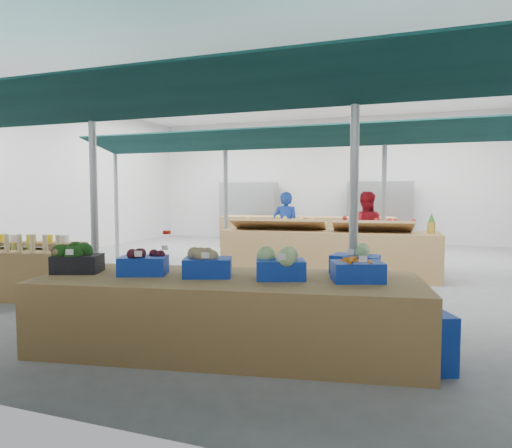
# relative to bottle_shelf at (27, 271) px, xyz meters

# --- Properties ---
(floor) EXTENTS (13.00, 13.00, 0.00)m
(floor) POSITION_rel_bottle_shelf_xyz_m (2.70, 3.55, -0.42)
(floor) COLOR slate
(floor) RESTS_ON ground
(hall) EXTENTS (13.00, 13.00, 13.00)m
(hall) POSITION_rel_bottle_shelf_xyz_m (2.70, 4.99, 2.22)
(hall) COLOR silver
(hall) RESTS_ON ground
(pole_grid) EXTENTS (10.00, 4.60, 3.00)m
(pole_grid) POSITION_rel_bottle_shelf_xyz_m (3.45, 1.80, 1.39)
(pole_grid) COLOR gray
(pole_grid) RESTS_ON floor
(awnings) EXTENTS (9.50, 7.08, 0.30)m
(awnings) POSITION_rel_bottle_shelf_xyz_m (3.45, 1.80, 2.36)
(awnings) COLOR black
(awnings) RESTS_ON pole_grid
(back_shelving_left) EXTENTS (2.00, 0.50, 2.00)m
(back_shelving_left) POSITION_rel_bottle_shelf_xyz_m (0.20, 9.55, 0.58)
(back_shelving_left) COLOR #B23F33
(back_shelving_left) RESTS_ON floor
(back_shelving_right) EXTENTS (2.00, 0.50, 2.00)m
(back_shelving_right) POSITION_rel_bottle_shelf_xyz_m (4.70, 9.55, 0.58)
(back_shelving_right) COLOR #B23F33
(back_shelving_right) RESTS_ON floor
(bottle_shelf) EXTENTS (1.85, 1.37, 1.04)m
(bottle_shelf) POSITION_rel_bottle_shelf_xyz_m (0.00, 0.00, 0.00)
(bottle_shelf) COLOR olive
(bottle_shelf) RESTS_ON floor
(veg_counter) EXTENTS (4.20, 2.03, 0.78)m
(veg_counter) POSITION_rel_bottle_shelf_xyz_m (3.99, -1.16, -0.03)
(veg_counter) COLOR olive
(veg_counter) RESTS_ON floor
(fruit_counter) EXTENTS (4.30, 1.27, 0.91)m
(fruit_counter) POSITION_rel_bottle_shelf_xyz_m (4.19, 3.49, 0.03)
(fruit_counter) COLOR olive
(fruit_counter) RESTS_ON floor
(far_counter) EXTENTS (5.33, 1.92, 0.94)m
(far_counter) POSITION_rel_bottle_shelf_xyz_m (2.68, 8.02, 0.05)
(far_counter) COLOR olive
(far_counter) RESTS_ON floor
(crate_stack) EXTENTS (0.55, 0.48, 0.55)m
(crate_stack) POSITION_rel_bottle_shelf_xyz_m (5.99, -1.11, -0.15)
(crate_stack) COLOR #0F32A7
(crate_stack) RESTS_ON floor
(vendor_left) EXTENTS (0.64, 0.44, 1.70)m
(vendor_left) POSITION_rel_bottle_shelf_xyz_m (2.99, 4.59, 0.43)
(vendor_left) COLOR #193AA3
(vendor_left) RESTS_ON floor
(vendor_right) EXTENTS (0.86, 0.69, 1.70)m
(vendor_right) POSITION_rel_bottle_shelf_xyz_m (4.79, 4.59, 0.43)
(vendor_right) COLOR maroon
(vendor_right) RESTS_ON floor
(crate_broccoli) EXTENTS (0.59, 0.50, 0.35)m
(crate_broccoli) POSITION_rel_bottle_shelf_xyz_m (2.29, -1.46, 0.52)
(crate_broccoli) COLOR black
(crate_broccoli) RESTS_ON veg_counter
(crate_beets) EXTENTS (0.59, 0.50, 0.29)m
(crate_beets) POSITION_rel_bottle_shelf_xyz_m (3.06, -1.32, 0.49)
(crate_beets) COLOR #0F32A7
(crate_beets) RESTS_ON veg_counter
(crate_celeriac) EXTENTS (0.59, 0.50, 0.31)m
(crate_celeriac) POSITION_rel_bottle_shelf_xyz_m (3.77, -1.20, 0.50)
(crate_celeriac) COLOR #0F32A7
(crate_celeriac) RESTS_ON veg_counter
(crate_cabbage) EXTENTS (0.59, 0.50, 0.35)m
(crate_cabbage) POSITION_rel_bottle_shelf_xyz_m (4.54, -1.06, 0.52)
(crate_cabbage) COLOR #0F32A7
(crate_cabbage) RESTS_ON veg_counter
(crate_carrots) EXTENTS (0.59, 0.50, 0.29)m
(crate_carrots) POSITION_rel_bottle_shelf_xyz_m (5.31, -0.92, 0.47)
(crate_carrots) COLOR #0F32A7
(crate_carrots) RESTS_ON veg_counter
(sparrow) EXTENTS (0.12, 0.09, 0.11)m
(sparrow) POSITION_rel_bottle_shelf_xyz_m (2.14, -1.63, 0.61)
(sparrow) COLOR brown
(sparrow) RESTS_ON crate_broccoli
(pole_ribbon) EXTENTS (0.12, 0.12, 0.28)m
(pole_ribbon) POSITION_rel_bottle_shelf_xyz_m (2.44, 0.21, 0.66)
(pole_ribbon) COLOR red
(pole_ribbon) RESTS_ON pole_grid
(apple_heap_yellow) EXTENTS (1.97, 0.93, 0.27)m
(apple_heap_yellow) POSITION_rel_bottle_shelf_xyz_m (3.18, 3.33, 0.65)
(apple_heap_yellow) COLOR #997247
(apple_heap_yellow) RESTS_ON fruit_counter
(apple_heap_red) EXTENTS (1.57, 0.88, 0.27)m
(apple_heap_red) POSITION_rel_bottle_shelf_xyz_m (5.05, 3.44, 0.65)
(apple_heap_red) COLOR #997247
(apple_heap_red) RESTS_ON fruit_counter
(pineapple) EXTENTS (0.14, 0.14, 0.39)m
(pineapple) POSITION_rel_bottle_shelf_xyz_m (6.11, 3.51, 0.67)
(pineapple) COLOR #8C6019
(pineapple) RESTS_ON fruit_counter
(crate_extra) EXTENTS (0.54, 0.43, 0.32)m
(crate_extra) POSITION_rel_bottle_shelf_xyz_m (5.23, -0.43, 0.51)
(crate_extra) COLOR #0F32A7
(crate_extra) RESTS_ON veg_counter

